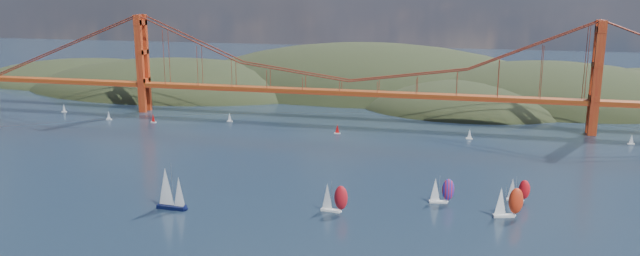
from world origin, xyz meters
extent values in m
ellipsoid|color=black|center=(-140.00, 260.00, -11.20)|extent=(240.00, 140.00, 64.00)
ellipsoid|color=black|center=(-10.00, 300.00, -16.80)|extent=(300.00, 180.00, 96.00)
ellipsoid|color=black|center=(110.00, 270.00, -13.30)|extent=(220.00, 140.00, 76.00)
ellipsoid|color=black|center=(60.00, 240.00, -8.40)|extent=(140.00, 110.00, 48.00)
ellipsoid|color=black|center=(-230.00, 290.00, -7.70)|extent=(200.00, 140.00, 44.00)
cube|color=#923811|center=(0.00, 180.00, 16.00)|extent=(440.00, 7.00, 1.60)
cube|color=maroon|center=(0.00, 180.00, 14.80)|extent=(440.00, 7.00, 0.80)
cube|color=maroon|center=(-120.00, 180.00, 27.50)|extent=(4.00, 8.50, 55.00)
cube|color=maroon|center=(120.00, 180.00, 27.50)|extent=(4.00, 8.50, 55.00)
cube|color=black|center=(-30.31, 35.40, 0.59)|extent=(9.88, 3.17, 1.17)
cylinder|color=#99999E|center=(-29.82, 35.38, 8.22)|extent=(0.15, 0.15, 14.10)
cone|color=white|center=(-32.07, 35.48, 7.52)|extent=(5.71, 5.71, 12.41)
cone|color=white|center=(-27.38, 35.27, 6.11)|extent=(4.08, 4.08, 9.87)
cube|color=white|center=(20.31, 45.45, 0.38)|extent=(6.43, 2.37, 0.75)
cylinder|color=#99999E|center=(20.62, 45.41, 5.47)|extent=(0.09, 0.09, 9.43)
cone|color=white|center=(19.18, 45.56, 5.00)|extent=(3.85, 3.85, 8.30)
ellipsoid|color=red|center=(23.75, 45.10, 5.00)|extent=(4.65, 3.19, 7.92)
cube|color=white|center=(74.08, 53.52, 0.40)|extent=(6.84, 3.60, 0.79)
cylinder|color=#99999E|center=(74.39, 53.61, 5.73)|extent=(0.10, 0.10, 9.88)
cone|color=white|center=(72.94, 53.19, 5.24)|extent=(4.57, 4.57, 8.70)
ellipsoid|color=red|center=(77.56, 54.52, 5.24)|extent=(5.23, 4.06, 8.30)
cube|color=white|center=(78.30, 70.23, 0.32)|extent=(5.37, 1.93, 0.63)
cylinder|color=#99999E|center=(78.56, 70.21, 4.58)|extent=(0.08, 0.08, 7.89)
cone|color=white|center=(77.36, 70.32, 4.18)|extent=(3.19, 3.19, 6.94)
ellipsoid|color=red|center=(81.18, 69.98, 4.18)|extent=(3.87, 2.63, 6.63)
cube|color=white|center=(53.32, 61.96, 0.35)|extent=(6.03, 2.74, 0.70)
cylinder|color=#99999E|center=(53.60, 62.01, 5.07)|extent=(0.09, 0.09, 8.74)
cone|color=white|center=(52.29, 61.75, 4.63)|extent=(3.84, 3.84, 7.69)
ellipsoid|color=red|center=(56.46, 62.59, 4.63)|extent=(4.50, 3.31, 7.34)
cube|color=silver|center=(-163.75, 165.97, 0.25)|extent=(3.00, 1.00, 0.50)
cone|color=white|center=(-163.75, 165.97, 2.60)|extent=(2.00, 2.00, 4.20)
cube|color=silver|center=(-127.37, 153.71, 0.25)|extent=(3.00, 1.00, 0.50)
cone|color=white|center=(-127.37, 153.71, 2.60)|extent=(2.00, 2.00, 4.20)
cube|color=silver|center=(-100.41, 152.85, 0.25)|extent=(3.00, 1.00, 0.50)
cone|color=red|center=(-100.41, 152.85, 2.60)|extent=(2.00, 2.00, 4.20)
cube|color=silver|center=(-62.04, 164.76, 0.25)|extent=(3.00, 1.00, 0.50)
cone|color=white|center=(-62.04, 164.76, 2.60)|extent=(2.00, 2.00, 4.20)
cube|color=silver|center=(134.39, 162.45, 0.25)|extent=(3.00, 1.00, 0.50)
cone|color=white|center=(134.39, 162.45, 2.60)|extent=(2.00, 2.00, 4.20)
cube|color=silver|center=(62.52, 155.32, 0.25)|extent=(3.00, 1.00, 0.50)
cone|color=white|center=(62.52, 155.32, 2.60)|extent=(2.00, 2.00, 4.20)
cube|color=silver|center=(-0.40, 151.03, 0.25)|extent=(3.00, 1.00, 0.50)
cone|color=red|center=(-0.40, 151.03, 2.60)|extent=(2.00, 2.00, 4.20)
camera|label=1|loc=(62.05, -139.00, 70.71)|focal=35.00mm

